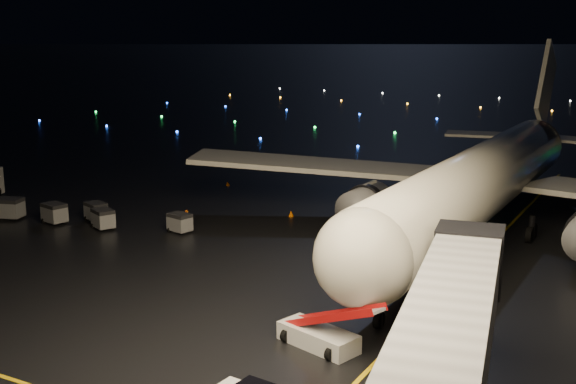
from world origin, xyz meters
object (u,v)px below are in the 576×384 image
(crew_c, at_px, (187,220))
(airliner, at_px, (493,139))
(baggage_cart_0, at_px, (180,223))
(baggage_cart_2, at_px, (96,212))
(baggage_cart_1, at_px, (103,219))
(belt_loader, at_px, (318,318))
(baggage_cart_3, at_px, (54,213))
(baggage_cart_4, at_px, (10,209))

(crew_c, bearing_deg, airliner, 104.75)
(baggage_cart_0, relative_size, baggage_cart_2, 0.96)
(baggage_cart_2, bearing_deg, baggage_cart_1, -16.37)
(baggage_cart_0, bearing_deg, crew_c, 103.68)
(airliner, height_order, baggage_cart_1, airliner)
(belt_loader, height_order, baggage_cart_1, belt_loader)
(baggage_cart_1, relative_size, baggage_cart_3, 0.96)
(belt_loader, height_order, baggage_cart_2, belt_loader)
(crew_c, height_order, baggage_cart_0, crew_c)
(baggage_cart_4, bearing_deg, baggage_cart_3, -6.86)
(baggage_cart_0, height_order, baggage_cart_4, baggage_cart_4)
(airliner, bearing_deg, belt_loader, -93.84)
(baggage_cart_0, bearing_deg, baggage_cart_3, -152.88)
(belt_loader, relative_size, crew_c, 3.89)
(crew_c, relative_size, baggage_cart_3, 0.81)
(crew_c, distance_m, baggage_cart_1, 6.94)
(baggage_cart_1, relative_size, baggage_cart_2, 1.02)
(crew_c, bearing_deg, baggage_cart_3, -84.31)
(baggage_cart_1, bearing_deg, baggage_cart_3, -147.85)
(baggage_cart_3, height_order, baggage_cart_4, baggage_cart_4)
(belt_loader, distance_m, baggage_cart_2, 31.11)
(airliner, relative_size, baggage_cart_2, 27.92)
(baggage_cart_0, bearing_deg, baggage_cart_1, -147.62)
(baggage_cart_0, bearing_deg, baggage_cart_2, -163.36)
(baggage_cart_2, xyz_separation_m, baggage_cart_4, (-7.03, -3.14, 0.11))
(airliner, xyz_separation_m, baggage_cart_3, (-32.65, -15.78, -6.70))
(belt_loader, distance_m, baggage_cart_0, 24.11)
(crew_c, bearing_deg, baggage_cart_1, -75.90)
(baggage_cart_1, bearing_deg, baggage_cart_4, -146.30)
(airliner, xyz_separation_m, baggage_cart_1, (-27.77, -15.12, -6.73))
(crew_c, relative_size, baggage_cart_1, 0.84)
(belt_loader, distance_m, crew_c, 24.74)
(baggage_cart_1, xyz_separation_m, baggage_cart_3, (-4.88, -0.66, 0.03))
(crew_c, xyz_separation_m, baggage_cart_3, (-11.00, -3.93, 0.04))
(baggage_cart_2, distance_m, baggage_cart_4, 7.70)
(belt_loader, xyz_separation_m, crew_c, (-19.63, 15.03, -0.73))
(baggage_cart_1, relative_size, baggage_cart_4, 0.90)
(baggage_cart_4, bearing_deg, baggage_cart_0, -4.16)
(baggage_cart_0, xyz_separation_m, baggage_cart_4, (-15.49, -3.77, 0.14))
(baggage_cart_1, bearing_deg, airliner, 52.97)
(airliner, relative_size, crew_c, 32.34)
(baggage_cart_2, relative_size, baggage_cart_3, 0.94)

